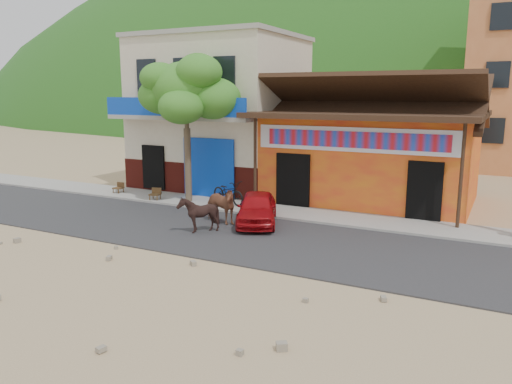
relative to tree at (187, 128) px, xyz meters
The scene contains 13 objects.
ground 8.03m from the tree, 51.58° to the right, with size 120.00×120.00×0.00m, color #9E825B.
road 6.45m from the tree, 35.66° to the right, with size 60.00×5.00×0.04m, color #28282B.
sidewalk 5.53m from the tree, ahead, with size 60.00×2.00×0.12m, color gray.
dance_club 7.93m from the tree, 32.47° to the left, with size 8.00×6.00×3.60m, color orange.
cafe_building 4.31m from the tree, 102.09° to the left, with size 7.00×6.00×7.00m, color beige.
hillside 64.97m from the tree, 85.90° to the left, with size 100.00×40.00×24.00m, color #194C14.
tree is the anchor object (origin of this frame).
cow_tan 4.42m from the tree, 38.58° to the right, with size 0.70×1.55×1.31m, color brown.
cow_dark 5.22m from the tree, 51.42° to the right, with size 0.98×1.11×1.22m, color black.
red_car 5.09m from the tree, 23.01° to the right, with size 1.31×3.27×1.11m, color #A60B11.
scooter 3.08m from the tree, ahead, with size 0.64×1.84×0.96m, color black.
cafe_chair_left 4.61m from the tree, behind, with size 0.39×0.39×0.84m, color #4A3118, non-canonical shape.
cafe_chair_right 2.94m from the tree, 162.01° to the right, with size 0.42×0.42×0.90m, color #51351B, non-canonical shape.
Camera 1 is at (7.14, -11.02, 4.53)m, focal length 35.00 mm.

